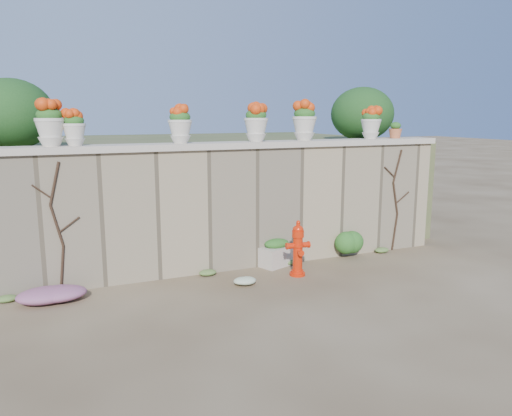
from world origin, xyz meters
name	(u,v)px	position (x,y,z in m)	size (l,w,h in m)	color
ground	(276,303)	(0.00, 0.00, 0.00)	(80.00, 80.00, 0.00)	#4F3C27
stone_wall	(230,209)	(0.00, 1.80, 1.00)	(8.00, 0.40, 2.00)	gray
wall_cap	(229,145)	(0.00, 1.80, 2.05)	(8.10, 0.52, 0.10)	beige
raised_fill	(180,184)	(0.00, 5.00, 1.00)	(9.00, 6.00, 2.00)	#384C23
back_shrub_left	(11,114)	(-3.20, 3.00, 2.55)	(1.30, 1.30, 1.10)	#143814
back_shrub_right	(362,114)	(3.40, 3.00, 2.55)	(1.30, 1.30, 1.10)	#143814
vine_left	(58,226)	(-2.67, 1.58, 0.99)	(0.60, 0.04, 1.91)	black
vine_right	(396,199)	(3.23, 1.58, 0.99)	(0.60, 0.04, 1.91)	black
fire_hydrant	(298,248)	(0.83, 0.95, 0.45)	(0.39, 0.27, 0.89)	red
planter_box	(277,253)	(0.74, 1.55, 0.22)	(0.65, 0.51, 0.47)	beige
green_shrub	(349,240)	(2.17, 1.50, 0.32)	(0.67, 0.60, 0.64)	#1E5119
magenta_clump	(61,290)	(-2.70, 1.31, 0.13)	(0.99, 0.66, 0.26)	#B824A4
white_flowers	(247,279)	(-0.09, 0.84, 0.09)	(0.48, 0.39, 0.17)	white
urn_pot_0	(50,124)	(-2.67, 1.80, 2.41)	(0.40, 0.40, 0.63)	beige
urn_pot_1	(74,128)	(-2.35, 1.80, 2.35)	(0.33, 0.33, 0.51)	beige
urn_pot_2	(180,125)	(-0.81, 1.80, 2.39)	(0.37, 0.37, 0.58)	beige
urn_pot_3	(256,123)	(0.47, 1.80, 2.41)	(0.40, 0.40, 0.62)	beige
urn_pot_4	(304,121)	(1.37, 1.80, 2.42)	(0.42, 0.42, 0.66)	beige
urn_pot_5	(371,123)	(2.75, 1.80, 2.38)	(0.37, 0.37, 0.58)	beige
terracotta_pot	(395,131)	(3.31, 1.80, 2.23)	(0.24, 0.24, 0.29)	#BE643A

